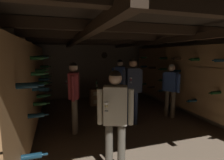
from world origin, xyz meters
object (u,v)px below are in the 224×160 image
at_px(display_bottle, 97,85).
at_px(person_guest_mid_left, 74,91).
at_px(person_guest_mid_right, 171,86).
at_px(person_host_center, 133,85).
at_px(wine_crate_stack, 97,97).
at_px(person_guest_rear_center, 120,79).
at_px(person_guest_near_left, 115,113).

height_order(display_bottle, person_guest_mid_left, person_guest_mid_left).
bearing_deg(person_guest_mid_right, person_guest_mid_left, -175.79).
bearing_deg(person_host_center, wine_crate_stack, 102.52).
bearing_deg(display_bottle, person_host_center, -77.97).
relative_size(display_bottle, person_guest_rear_center, 0.21).
xyz_separation_m(person_guest_rear_center, person_guest_mid_left, (-1.68, -1.54, -0.00)).
height_order(display_bottle, person_host_center, person_host_center).
xyz_separation_m(person_host_center, person_guest_rear_center, (0.23, 1.54, -0.06)).
relative_size(person_host_center, person_guest_mid_left, 1.05).
xyz_separation_m(display_bottle, person_guest_near_left, (-0.56, -3.77, 0.22)).
bearing_deg(wine_crate_stack, person_guest_near_left, -98.44).
relative_size(wine_crate_stack, display_bottle, 1.71).
distance_m(person_guest_rear_center, person_guest_mid_left, 2.28).
height_order(wine_crate_stack, display_bottle, display_bottle).
xyz_separation_m(display_bottle, person_guest_mid_right, (1.74, -1.93, 0.19)).
xyz_separation_m(display_bottle, person_guest_rear_center, (0.68, -0.59, 0.26)).
xyz_separation_m(display_bottle, person_host_center, (0.45, -2.13, 0.32)).
bearing_deg(wine_crate_stack, person_host_center, -77.48).
relative_size(wine_crate_stack, person_host_center, 0.35).
distance_m(display_bottle, person_guest_mid_left, 2.37).
height_order(wine_crate_stack, person_guest_mid_left, person_guest_mid_left).
bearing_deg(person_guest_mid_right, person_guest_near_left, -141.32).
distance_m(person_guest_mid_right, person_guest_rear_center, 1.71).
height_order(wine_crate_stack, person_guest_rear_center, person_guest_rear_center).
distance_m(person_host_center, person_guest_rear_center, 1.55).
bearing_deg(display_bottle, wine_crate_stack, -102.59).
bearing_deg(display_bottle, person_guest_rear_center, -41.00).
xyz_separation_m(person_guest_rear_center, person_guest_near_left, (-1.24, -3.18, -0.04)).
bearing_deg(person_guest_mid_left, person_guest_mid_right, 4.21).
height_order(person_guest_mid_left, person_guest_near_left, person_guest_mid_left).
bearing_deg(person_guest_rear_center, person_guest_mid_right, -51.49).
relative_size(wine_crate_stack, person_guest_rear_center, 0.36).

